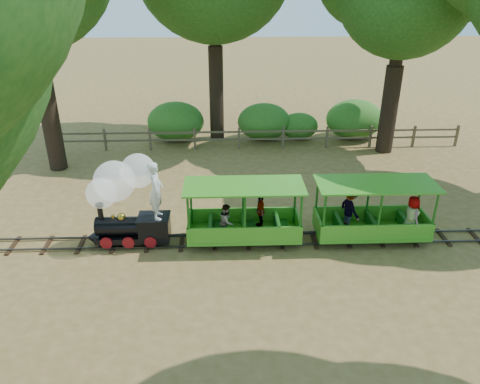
{
  "coord_description": "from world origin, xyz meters",
  "views": [
    {
      "loc": [
        -1.67,
        -12.03,
        7.53
      ],
      "look_at": [
        -1.22,
        0.5,
        1.44
      ],
      "focal_mm": 35.0,
      "sensor_mm": 36.0,
      "label": 1
    }
  ],
  "objects_px": {
    "locomotive": "(125,195)",
    "fence": "(261,136)",
    "carriage_rear": "(372,216)",
    "carriage_front": "(243,221)"
  },
  "relations": [
    {
      "from": "locomotive",
      "to": "carriage_front",
      "type": "height_order",
      "value": "locomotive"
    },
    {
      "from": "locomotive",
      "to": "carriage_front",
      "type": "relative_size",
      "value": 0.83
    },
    {
      "from": "locomotive",
      "to": "carriage_rear",
      "type": "distance_m",
      "value": 7.26
    },
    {
      "from": "carriage_rear",
      "to": "fence",
      "type": "bearing_deg",
      "value": 108.45
    },
    {
      "from": "locomotive",
      "to": "fence",
      "type": "bearing_deg",
      "value": 60.21
    },
    {
      "from": "carriage_rear",
      "to": "fence",
      "type": "relative_size",
      "value": 0.19
    },
    {
      "from": "locomotive",
      "to": "carriage_front",
      "type": "distance_m",
      "value": 3.52
    },
    {
      "from": "locomotive",
      "to": "carriage_rear",
      "type": "bearing_deg",
      "value": -0.59
    },
    {
      "from": "fence",
      "to": "locomotive",
      "type": "bearing_deg",
      "value": -119.79
    },
    {
      "from": "locomotive",
      "to": "carriage_rear",
      "type": "relative_size",
      "value": 0.83
    }
  ]
}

